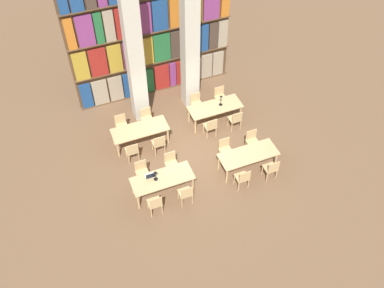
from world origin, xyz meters
name	(u,v)px	position (x,y,z in m)	size (l,w,h in m)	color
ground_plane	(191,154)	(0.00, 0.00, 0.00)	(40.00, 40.00, 0.00)	brown
bookshelf_bank	(152,34)	(0.01, 3.89, 2.66)	(6.33, 0.35, 5.50)	brown
pillar_left	(134,51)	(-1.03, 2.65, 3.00)	(0.56, 0.56, 6.00)	beige
pillar_center	(190,38)	(1.03, 2.65, 3.00)	(0.56, 0.56, 6.00)	beige
reading_table_0	(162,180)	(-1.47, -1.22, 0.64)	(2.03, 0.81, 0.73)	tan
chair_0	(155,203)	(-1.96, -1.90, 0.49)	(0.42, 0.40, 0.90)	tan
chair_1	(142,172)	(-1.96, -0.53, 0.49)	(0.42, 0.40, 0.90)	tan
chair_2	(186,193)	(-0.92, -1.90, 0.49)	(0.42, 0.40, 0.90)	tan
chair_3	(171,163)	(-0.92, -0.53, 0.49)	(0.42, 0.40, 0.90)	tan
desk_lamp_0	(155,174)	(-1.68, -1.18, 0.99)	(0.14, 0.14, 0.40)	black
laptop	(150,176)	(-1.80, -1.01, 0.76)	(0.32, 0.22, 0.21)	silver
reading_table_1	(248,156)	(1.58, -1.33, 0.64)	(2.03, 0.81, 0.73)	tan
chair_4	(243,178)	(1.04, -2.01, 0.49)	(0.42, 0.40, 0.90)	tan
chair_5	(225,149)	(1.04, -0.64, 0.49)	(0.42, 0.40, 0.90)	tan
chair_6	(271,168)	(2.11, -2.01, 0.49)	(0.42, 0.40, 0.90)	tan
chair_7	(252,141)	(2.11, -0.64, 0.49)	(0.42, 0.40, 0.90)	tan
reading_table_2	(140,131)	(-1.48, 1.18, 0.64)	(2.03, 0.81, 0.73)	tan
chair_8	(132,151)	(-1.99, 0.49, 0.49)	(0.42, 0.40, 0.90)	tan
chair_9	(122,125)	(-1.99, 1.87, 0.49)	(0.42, 0.40, 0.90)	tan
chair_10	(159,143)	(-1.02, 0.49, 0.49)	(0.42, 0.40, 0.90)	tan
chair_11	(147,118)	(-1.02, 1.87, 0.49)	(0.42, 0.40, 0.90)	tan
reading_table_3	(215,108)	(1.50, 1.27, 0.64)	(2.03, 0.81, 0.73)	tan
chair_12	(211,126)	(1.02, 0.58, 0.49)	(0.42, 0.40, 0.90)	tan
chair_13	(196,103)	(1.02, 1.96, 0.49)	(0.42, 0.40, 0.90)	tan
chair_14	(235,119)	(2.03, 0.58, 0.49)	(0.42, 0.40, 0.90)	tan
chair_15	(220,97)	(2.03, 1.96, 0.49)	(0.42, 0.40, 0.90)	tan
desk_lamp_1	(221,98)	(1.73, 1.28, 1.04)	(0.14, 0.14, 0.47)	black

